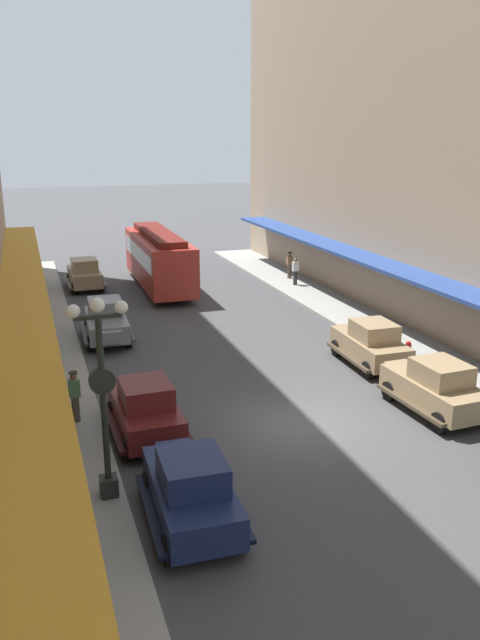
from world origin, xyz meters
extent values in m
plane|color=#424244|center=(0.00, 0.00, 0.00)|extent=(200.00, 200.00, 0.00)
cube|color=#99968E|center=(-7.50, 0.00, 0.07)|extent=(3.00, 60.00, 0.15)
cube|color=orange|center=(-8.10, 0.00, 3.00)|extent=(1.80, 54.00, 0.16)
cube|color=#591919|center=(-4.84, 0.76, 0.74)|extent=(1.76, 3.92, 0.80)
cube|color=#591919|center=(-4.84, 0.51, 1.49)|extent=(1.46, 1.72, 0.70)
cube|color=#8C9EA8|center=(-4.84, 0.51, 1.49)|extent=(1.39, 1.69, 0.42)
cube|color=#591919|center=(-4.87, 2.89, 0.79)|extent=(0.94, 0.37, 0.52)
cube|color=black|center=(-5.79, 0.75, 0.42)|extent=(0.29, 3.51, 0.12)
cube|color=black|center=(-3.89, 0.77, 0.42)|extent=(0.29, 3.51, 0.12)
cylinder|color=black|center=(-5.67, 2.11, 0.34)|extent=(0.23, 0.68, 0.68)
cylinder|color=black|center=(-4.05, 2.14, 0.34)|extent=(0.23, 0.68, 0.68)
cylinder|color=black|center=(-5.63, -0.62, 0.34)|extent=(0.23, 0.68, 0.68)
cylinder|color=black|center=(-4.02, -0.59, 0.34)|extent=(0.23, 0.68, 0.68)
cube|color=#997F5B|center=(4.86, 4.11, 0.74)|extent=(1.82, 3.95, 0.80)
cube|color=#997F5B|center=(4.85, 3.86, 1.49)|extent=(1.49, 1.74, 0.70)
cube|color=#8C9EA8|center=(4.85, 3.86, 1.49)|extent=(1.42, 1.71, 0.42)
cube|color=#997F5B|center=(4.93, 6.24, 0.79)|extent=(0.95, 0.39, 0.52)
cube|color=#4C3F2D|center=(3.91, 4.14, 0.42)|extent=(0.35, 3.52, 0.12)
cube|color=#4C3F2D|center=(5.81, 4.08, 0.42)|extent=(0.35, 3.52, 0.12)
cylinder|color=black|center=(4.10, 5.50, 0.34)|extent=(0.24, 0.69, 0.68)
cylinder|color=black|center=(5.71, 5.45, 0.34)|extent=(0.24, 0.69, 0.68)
cylinder|color=black|center=(4.01, 2.77, 0.34)|extent=(0.24, 0.69, 0.68)
cylinder|color=black|center=(5.63, 2.72, 0.34)|extent=(0.24, 0.69, 0.68)
cube|color=#997F5B|center=(-4.64, 21.25, 0.74)|extent=(1.76, 3.93, 0.80)
cube|color=#997F5B|center=(-4.64, 21.00, 1.49)|extent=(1.47, 1.72, 0.70)
cube|color=#8C9EA8|center=(-4.64, 21.00, 1.49)|extent=(1.39, 1.69, 0.42)
cube|color=#997F5B|center=(-4.68, 23.38, 0.79)|extent=(0.94, 0.37, 0.52)
cube|color=#4C3F2D|center=(-5.59, 21.24, 0.42)|extent=(0.29, 3.51, 0.12)
cube|color=#4C3F2D|center=(-3.69, 21.27, 0.42)|extent=(0.29, 3.51, 0.12)
cylinder|color=black|center=(-5.47, 22.60, 0.34)|extent=(0.23, 0.68, 0.68)
cylinder|color=black|center=(-3.86, 22.63, 0.34)|extent=(0.23, 0.68, 0.68)
cylinder|color=black|center=(-5.43, 19.87, 0.34)|extent=(0.23, 0.68, 0.68)
cylinder|color=black|center=(-3.82, 19.90, 0.34)|extent=(0.23, 0.68, 0.68)
cube|color=#19234C|center=(-4.68, -4.14, 0.74)|extent=(1.84, 3.96, 0.80)
cube|color=#19234C|center=(-4.69, -4.39, 1.49)|extent=(1.50, 1.75, 0.70)
cube|color=#8C9EA8|center=(-4.69, -4.39, 1.49)|extent=(1.43, 1.71, 0.42)
cube|color=#19234C|center=(-4.60, -2.01, 0.79)|extent=(0.95, 0.39, 0.52)
cube|color=black|center=(-5.63, -4.11, 0.42)|extent=(0.37, 3.52, 0.12)
cube|color=black|center=(-3.73, -4.17, 0.42)|extent=(0.37, 3.52, 0.12)
cylinder|color=black|center=(-5.43, -2.75, 0.34)|extent=(0.24, 0.69, 0.68)
cylinder|color=black|center=(-3.82, -2.80, 0.34)|extent=(0.24, 0.69, 0.68)
cylinder|color=black|center=(-5.53, -5.48, 0.34)|extent=(0.24, 0.69, 0.68)
cylinder|color=black|center=(-3.92, -5.53, 0.34)|extent=(0.24, 0.69, 0.68)
cube|color=#997F5B|center=(4.57, -0.61, 0.74)|extent=(1.87, 3.97, 0.80)
cube|color=#997F5B|center=(4.58, -0.86, 1.49)|extent=(1.51, 1.76, 0.70)
cube|color=#8C9EA8|center=(4.58, -0.86, 1.49)|extent=(1.44, 1.72, 0.42)
cube|color=#997F5B|center=(4.47, 1.52, 0.79)|extent=(0.95, 0.40, 0.52)
cube|color=#4C3F2D|center=(3.62, -0.65, 0.42)|extent=(0.39, 3.52, 0.12)
cube|color=#4C3F2D|center=(5.52, -0.56, 0.42)|extent=(0.39, 3.52, 0.12)
cylinder|color=black|center=(3.70, 0.72, 0.34)|extent=(0.25, 0.69, 0.68)
cylinder|color=black|center=(5.31, 0.79, 0.34)|extent=(0.25, 0.69, 0.68)
cylinder|color=black|center=(3.82, -2.00, 0.34)|extent=(0.25, 0.69, 0.68)
cube|color=slate|center=(-4.73, 10.68, 0.74)|extent=(1.88, 3.97, 0.80)
cube|color=slate|center=(-4.71, 10.93, 1.49)|extent=(1.52, 1.76, 0.70)
cube|color=#8C9EA8|center=(-4.71, 10.93, 1.49)|extent=(1.44, 1.73, 0.42)
cube|color=slate|center=(-4.82, 8.55, 0.79)|extent=(0.95, 0.40, 0.52)
cube|color=#393A3D|center=(-3.78, 10.63, 0.42)|extent=(0.40, 3.52, 0.12)
cube|color=#393A3D|center=(-5.67, 10.72, 0.42)|extent=(0.40, 3.52, 0.12)
cylinder|color=black|center=(-3.98, 9.28, 0.34)|extent=(0.25, 0.69, 0.68)
cylinder|color=black|center=(-5.59, 9.35, 0.34)|extent=(0.25, 0.69, 0.68)
cylinder|color=black|center=(-3.86, 12.01, 0.34)|extent=(0.25, 0.69, 0.68)
cylinder|color=black|center=(-5.47, 12.08, 0.34)|extent=(0.25, 0.69, 0.68)
cube|color=#A52D23|center=(-0.40, 19.74, 1.75)|extent=(2.61, 9.63, 2.70)
cube|color=#5B1913|center=(-0.40, 19.74, 3.28)|extent=(1.60, 8.66, 0.36)
cube|color=#8C9EA8|center=(-0.40, 19.74, 2.22)|extent=(2.63, 8.86, 0.95)
cube|color=black|center=(-0.37, 22.62, 0.20)|extent=(2.01, 1.22, 0.40)
cube|color=black|center=(-0.44, 16.86, 0.20)|extent=(2.01, 1.22, 0.40)
cube|color=black|center=(-6.40, -2.55, 0.40)|extent=(0.44, 0.44, 0.50)
cylinder|color=black|center=(-6.40, -2.55, 2.75)|extent=(0.16, 0.16, 4.20)
cube|color=black|center=(-6.40, -2.55, 4.85)|extent=(1.10, 0.10, 0.10)
sphere|color=white|center=(-6.95, -2.55, 5.03)|extent=(0.32, 0.32, 0.32)
sphere|color=white|center=(-5.85, -2.55, 5.03)|extent=(0.32, 0.32, 0.32)
sphere|color=white|center=(-6.40, -2.55, 5.13)|extent=(0.36, 0.36, 0.36)
cylinder|color=black|center=(-6.40, -2.55, 3.25)|extent=(0.64, 0.18, 0.64)
cylinder|color=silver|center=(-6.40, -2.45, 3.25)|extent=(0.56, 0.02, 0.56)
cylinder|color=#B21E19|center=(6.35, 3.68, 0.50)|extent=(0.24, 0.24, 0.70)
sphere|color=#B21E19|center=(6.35, 3.68, 0.87)|extent=(0.20, 0.20, 0.20)
cylinder|color=#4C4238|center=(-8.46, 3.27, 0.57)|extent=(0.24, 0.24, 0.85)
cube|color=#26262D|center=(-8.46, 3.27, 1.28)|extent=(0.36, 0.22, 0.56)
sphere|color=beige|center=(-8.46, 3.27, 1.68)|extent=(0.22, 0.22, 0.22)
cylinder|color=black|center=(-8.46, 3.27, 1.80)|extent=(0.28, 0.28, 0.04)
cylinder|color=#2D2D33|center=(7.43, 17.48, 0.57)|extent=(0.24, 0.24, 0.85)
cube|color=white|center=(7.43, 17.48, 1.28)|extent=(0.36, 0.22, 0.56)
sphere|color=brown|center=(7.43, 17.48, 1.68)|extent=(0.22, 0.22, 0.22)
cylinder|color=#4C4238|center=(-6.80, 2.15, 0.57)|extent=(0.24, 0.24, 0.85)
cube|color=#4C724C|center=(-6.80, 2.15, 1.28)|extent=(0.36, 0.22, 0.56)
sphere|color=brown|center=(-6.80, 2.15, 1.68)|extent=(0.22, 0.22, 0.22)
cylinder|color=black|center=(-6.80, 2.15, 1.80)|extent=(0.28, 0.28, 0.04)
cylinder|color=#4C4238|center=(7.83, 19.31, 0.57)|extent=(0.24, 0.24, 0.85)
cube|color=#8C6647|center=(7.83, 19.31, 1.28)|extent=(0.36, 0.22, 0.56)
sphere|color=brown|center=(7.83, 19.31, 1.68)|extent=(0.22, 0.22, 0.22)
cylinder|color=black|center=(7.83, 19.31, 1.80)|extent=(0.28, 0.28, 0.04)
camera|label=1|loc=(-7.85, -17.11, 8.94)|focal=35.81mm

